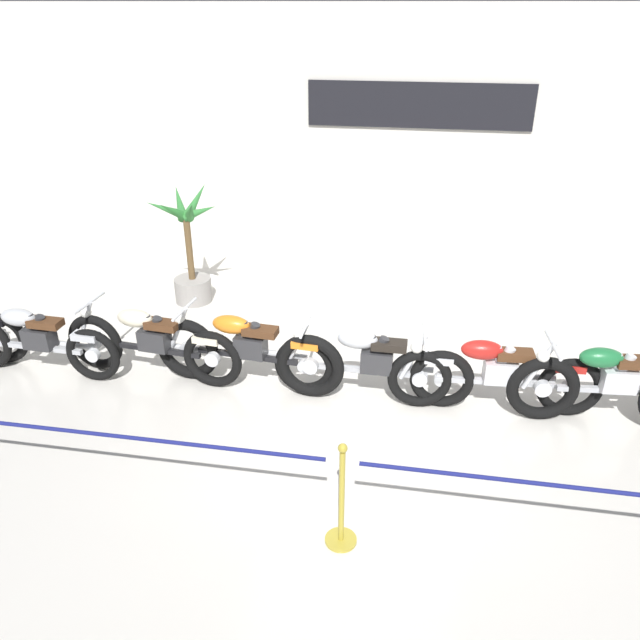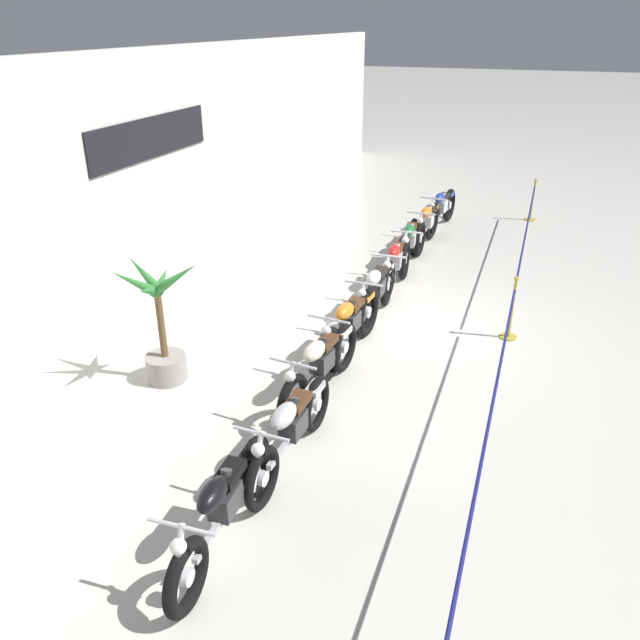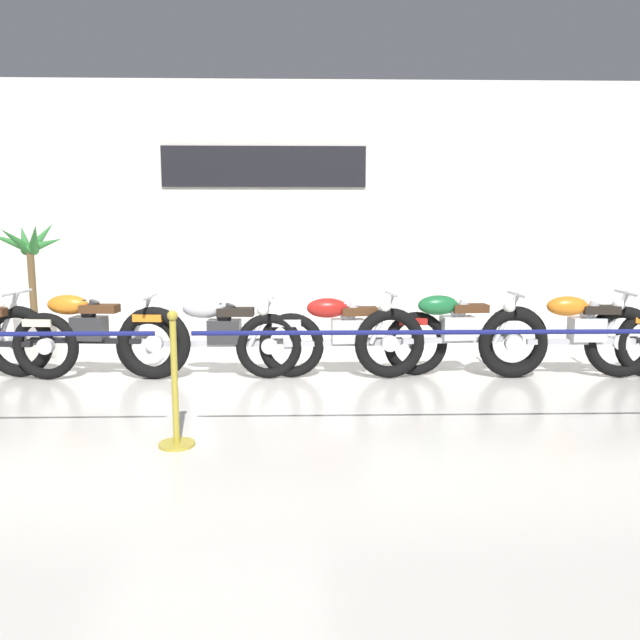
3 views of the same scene
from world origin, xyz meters
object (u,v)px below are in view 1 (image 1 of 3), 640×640
Objects in this scene: motorcycle_red_5 at (494,375)px; stanchion_mid_left at (341,510)px; motorcycle_silver_1 at (36,340)px; motorcycle_cream_2 at (151,343)px; motorcycle_orange_3 at (247,351)px; motorcycle_silver_4 at (372,365)px; potted_palm_left_of_row at (189,255)px; stanchion_far_left at (165,452)px; motorcycle_green_6 at (611,385)px.

motorcycle_red_5 is 2.27× the size of stanchion_mid_left.
motorcycle_silver_1 is 0.93× the size of motorcycle_cream_2.
motorcycle_silver_1 is at bearing -176.86° from motorcycle_orange_3.
motorcycle_silver_4 is (2.71, -0.04, -0.01)m from motorcycle_cream_2.
motorcycle_silver_4 is (4.14, 0.13, -0.00)m from motorcycle_silver_1.
potted_palm_left_of_row reaches higher than stanchion_far_left.
motorcycle_silver_1 is 4.61m from stanchion_mid_left.
motorcycle_green_6 is (4.11, -0.02, -0.01)m from motorcycle_orange_3.
motorcycle_green_6 is 2.12× the size of stanchion_mid_left.
motorcycle_green_6 is at bearing 28.10° from stanchion_far_left.
potted_palm_left_of_row is 1.72× the size of stanchion_mid_left.
stanchion_mid_left is at bearing -139.92° from motorcycle_green_6.
motorcycle_silver_4 is at bearing -179.93° from motorcycle_red_5.
motorcycle_red_5 is 3.70m from stanchion_far_left.
motorcycle_silver_4 is 2.24m from stanchion_mid_left.
motorcycle_green_6 is at bearing -21.82° from potted_palm_left_of_row.
stanchion_mid_left is (2.67, -2.27, -0.12)m from motorcycle_cream_2.
stanchion_mid_left is (-1.41, -2.23, -0.11)m from motorcycle_red_5.
motorcycle_red_5 is 1.32× the size of potted_palm_left_of_row.
stanchion_mid_left reaches higher than motorcycle_silver_4.
motorcycle_orange_3 is 2.68m from stanchion_mid_left.
stanchion_mid_left is at bearing -57.06° from motorcycle_orange_3.
motorcycle_silver_4 is 2.20× the size of stanchion_mid_left.
motorcycle_cream_2 is at bearing 179.53° from motorcycle_red_5.
motorcycle_green_6 is at bearing 40.08° from stanchion_mid_left.
stanchion_far_left is (1.15, -2.27, 0.29)m from motorcycle_cream_2.
motorcycle_orange_3 is 1.49m from motorcycle_silver_4.
motorcycle_cream_2 reaches higher than motorcycle_silver_1.
stanchion_far_left is at bearing -72.14° from potted_palm_left_of_row.
motorcycle_green_6 reaches higher than motorcycle_silver_4.
motorcycle_silver_4 reaches higher than motorcycle_silver_1.
stanchion_mid_left is (-0.04, -2.23, -0.11)m from motorcycle_silver_4.
motorcycle_cream_2 is 1.05× the size of motorcycle_green_6.
stanchion_far_left is 1.58m from stanchion_mid_left.
stanchion_far_left is 13.10× the size of stanchion_mid_left.
motorcycle_silver_1 is 0.94× the size of motorcycle_silver_4.
motorcycle_silver_1 is 1.20× the size of potted_palm_left_of_row.
motorcycle_green_6 is 1.23× the size of potted_palm_left_of_row.
motorcycle_silver_1 is at bearing -173.45° from motorcycle_cream_2.
motorcycle_red_5 is (4.08, -0.03, -0.00)m from motorcycle_cream_2.
motorcycle_silver_1 is 2.08× the size of stanchion_mid_left.
motorcycle_orange_3 is 1.30× the size of potted_palm_left_of_row.
stanchion_far_left reaches higher than motorcycle_green_6.
potted_palm_left_of_row is at bearing 107.86° from stanchion_far_left.
potted_palm_left_of_row is at bearing 158.18° from motorcycle_green_6.
motorcycle_cream_2 is at bearing 139.68° from stanchion_mid_left.
motorcycle_green_6 is at bearing -0.42° from motorcycle_cream_2.
motorcycle_silver_1 is 6.76m from motorcycle_green_6.
stanchion_far_left is at bearing -124.97° from motorcycle_silver_4.
motorcycle_cream_2 is 0.98× the size of motorcycle_red_5.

